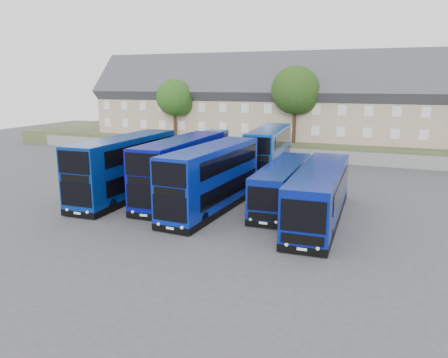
{
  "coord_description": "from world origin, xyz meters",
  "views": [
    {
      "loc": [
        13.33,
        -27.17,
        9.28
      ],
      "look_at": [
        1.82,
        2.39,
        2.2
      ],
      "focal_mm": 35.0,
      "sensor_mm": 36.0,
      "label": 1
    }
  ],
  "objects_px": {
    "coach_east_a": "(283,186)",
    "tree_mid": "(297,92)",
    "dd_front_mid": "(182,170)",
    "tree_west": "(176,99)",
    "dd_front_left": "(125,168)"
  },
  "relations": [
    {
      "from": "tree_mid",
      "to": "coach_east_a",
      "type": "bearing_deg",
      "value": -80.23
    },
    {
      "from": "dd_front_left",
      "to": "tree_west",
      "type": "xyz_separation_m",
      "value": [
        -7.12,
        22.84,
        4.63
      ]
    },
    {
      "from": "dd_front_left",
      "to": "tree_mid",
      "type": "height_order",
      "value": "tree_mid"
    },
    {
      "from": "coach_east_a",
      "to": "tree_west",
      "type": "xyz_separation_m",
      "value": [
        -19.63,
        20.58,
        5.48
      ]
    },
    {
      "from": "coach_east_a",
      "to": "tree_mid",
      "type": "xyz_separation_m",
      "value": [
        -3.63,
        21.08,
        6.5
      ]
    },
    {
      "from": "coach_east_a",
      "to": "tree_west",
      "type": "distance_m",
      "value": 28.96
    },
    {
      "from": "tree_mid",
      "to": "tree_west",
      "type": "bearing_deg",
      "value": -178.21
    },
    {
      "from": "dd_front_left",
      "to": "dd_front_mid",
      "type": "xyz_separation_m",
      "value": [
        4.52,
        1.15,
        -0.03
      ]
    },
    {
      "from": "tree_west",
      "to": "dd_front_left",
      "type": "bearing_deg",
      "value": -72.69
    },
    {
      "from": "dd_front_mid",
      "to": "tree_mid",
      "type": "xyz_separation_m",
      "value": [
        4.36,
        22.19,
        5.68
      ]
    },
    {
      "from": "tree_west",
      "to": "tree_mid",
      "type": "relative_size",
      "value": 0.83
    },
    {
      "from": "tree_west",
      "to": "tree_mid",
      "type": "height_order",
      "value": "tree_mid"
    },
    {
      "from": "dd_front_left",
      "to": "coach_east_a",
      "type": "bearing_deg",
      "value": 9.47
    },
    {
      "from": "dd_front_mid",
      "to": "tree_mid",
      "type": "height_order",
      "value": "tree_mid"
    },
    {
      "from": "dd_front_mid",
      "to": "dd_front_left",
      "type": "bearing_deg",
      "value": -166.7
    }
  ]
}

